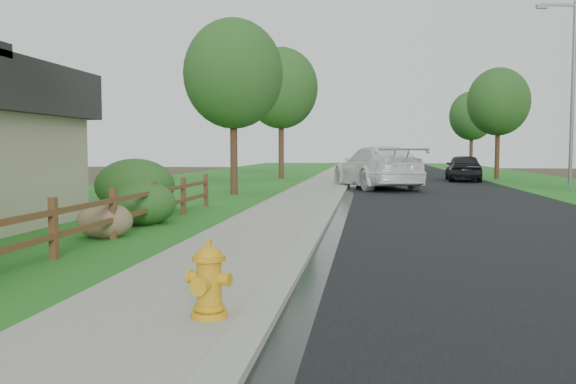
# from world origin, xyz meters

# --- Properties ---
(road) EXTENTS (8.00, 90.00, 0.02)m
(road) POSITION_xyz_m (4.60, 35.00, 0.01)
(road) COLOR black
(road) RESTS_ON ground
(curb) EXTENTS (0.40, 90.00, 0.12)m
(curb) POSITION_xyz_m (0.40, 35.00, 0.06)
(curb) COLOR gray
(curb) RESTS_ON ground
(wet_gutter) EXTENTS (0.50, 90.00, 0.00)m
(wet_gutter) POSITION_xyz_m (0.75, 35.00, 0.02)
(wet_gutter) COLOR black
(wet_gutter) RESTS_ON road
(sidewalk) EXTENTS (2.20, 90.00, 0.10)m
(sidewalk) POSITION_xyz_m (-0.90, 35.00, 0.05)
(sidewalk) COLOR gray
(sidewalk) RESTS_ON ground
(grass_strip) EXTENTS (1.60, 90.00, 0.06)m
(grass_strip) POSITION_xyz_m (-2.80, 35.00, 0.03)
(grass_strip) COLOR #21611B
(grass_strip) RESTS_ON ground
(lawn_near) EXTENTS (9.00, 90.00, 0.04)m
(lawn_near) POSITION_xyz_m (-8.00, 35.00, 0.02)
(lawn_near) COLOR #21611B
(lawn_near) RESTS_ON ground
(verge_far) EXTENTS (6.00, 90.00, 0.04)m
(verge_far) POSITION_xyz_m (11.50, 35.00, 0.02)
(verge_far) COLOR #21611B
(verge_far) RESTS_ON ground
(ranch_fence) EXTENTS (0.12, 16.92, 1.10)m
(ranch_fence) POSITION_xyz_m (-3.60, 6.40, 0.62)
(ranch_fence) COLOR #482518
(ranch_fence) RESTS_ON ground
(fire_hydrant) EXTENTS (0.55, 0.45, 0.84)m
(fire_hydrant) POSITION_xyz_m (-0.10, 2.00, 0.49)
(fire_hydrant) COLOR gold
(fire_hydrant) RESTS_ON sidewalk
(white_suv) EXTENTS (4.87, 7.44, 2.00)m
(white_suv) POSITION_xyz_m (2.00, 25.46, 1.02)
(white_suv) COLOR white
(white_suv) RESTS_ON road
(dark_car_mid) EXTENTS (2.17, 4.80, 1.60)m
(dark_car_mid) POSITION_xyz_m (7.20, 32.98, 0.82)
(dark_car_mid) COLOR black
(dark_car_mid) RESTS_ON road
(dark_car_far) EXTENTS (2.15, 4.95, 1.58)m
(dark_car_far) POSITION_xyz_m (3.49, 38.96, 0.81)
(dark_car_far) COLOR black
(dark_car_far) RESTS_ON road
(streetlight) EXTENTS (2.16, 0.67, 9.45)m
(streetlight) POSITION_xyz_m (11.83, 28.99, 5.35)
(streetlight) COLOR slate
(streetlight) RESTS_ON ground
(boulder) EXTENTS (1.36, 1.13, 0.80)m
(boulder) POSITION_xyz_m (-3.90, 7.85, 0.40)
(boulder) COLOR brown
(boulder) RESTS_ON ground
(shrub_c) EXTENTS (1.89, 1.89, 1.12)m
(shrub_c) POSITION_xyz_m (-3.90, 10.13, 0.56)
(shrub_c) COLOR #214B1A
(shrub_c) RESTS_ON ground
(shrub_d) EXTENTS (2.54, 2.54, 1.62)m
(shrub_d) POSITION_xyz_m (-5.39, 13.32, 0.81)
(shrub_d) COLOR #214B1A
(shrub_d) RESTS_ON ground
(tree_near_left) EXTENTS (4.06, 4.06, 7.20)m
(tree_near_left) POSITION_xyz_m (-3.90, 20.30, 4.95)
(tree_near_left) COLOR #3B2518
(tree_near_left) RESTS_ON ground
(tree_mid_left) EXTENTS (4.65, 4.65, 8.31)m
(tree_mid_left) POSITION_xyz_m (-3.90, 34.09, 5.73)
(tree_mid_left) COLOR #3B2518
(tree_mid_left) RESTS_ON ground
(tree_mid_right) EXTENTS (3.87, 3.87, 7.02)m
(tree_mid_right) POSITION_xyz_m (9.66, 35.66, 4.87)
(tree_mid_right) COLOR #3B2518
(tree_mid_right) RESTS_ON ground
(tree_far_right) EXTENTS (3.51, 3.51, 6.47)m
(tree_far_right) POSITION_xyz_m (9.64, 45.40, 4.52)
(tree_far_right) COLOR #3B2518
(tree_far_right) RESTS_ON ground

